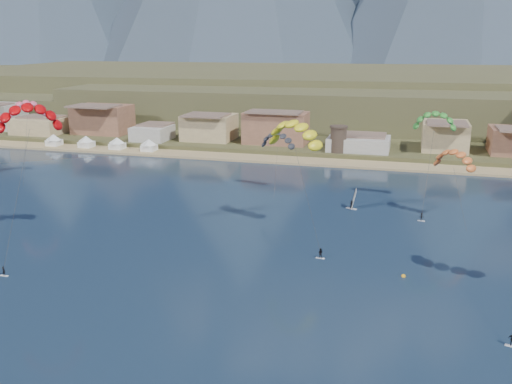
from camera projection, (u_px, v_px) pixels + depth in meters
The scene contains 15 objects.
ground at pixel (195, 321), 77.73m from camera, with size 2400.00×2400.00×0.00m, color #0D1C31.
beach at pixel (318, 162), 176.21m from camera, with size 2200.00×12.00×0.90m.
land at pixel (387, 74), 598.36m from camera, with size 2200.00×900.00×4.00m.
foothills at pixel (403, 96), 285.73m from camera, with size 940.00×210.00×18.00m.
town at pixel (215, 125), 199.24m from camera, with size 400.00×24.00×12.00m.
watchtower at pixel (338, 139), 180.75m from camera, with size 5.82×5.82×8.60m.
beach_tents at pixel (101, 139), 194.76m from camera, with size 43.40×6.40×5.00m.
kitesurfer_red at pixel (28, 113), 99.29m from camera, with size 12.21×19.59×29.06m.
kitesurfer_yellow at pixel (295, 130), 108.64m from camera, with size 15.17×18.64×25.62m.
kitesurfer_green at pixel (435, 118), 125.81m from camera, with size 9.95×15.05×23.94m.
distant_kite_pink at pixel (26, 106), 149.07m from camera, with size 10.24×9.58×23.36m.
distant_kite_dark at pixel (278, 137), 140.42m from camera, with size 9.72×6.60×16.91m.
distant_kite_orange at pixel (455, 156), 117.79m from camera, with size 10.05×8.42×17.18m.
windsurfer at pixel (352, 203), 128.10m from camera, with size 2.85×2.97×4.63m.
buoy at pixel (403, 276), 91.95m from camera, with size 0.69×0.69×0.69m.
Camera 1 is at (26.77, -65.45, 37.82)m, focal length 39.44 mm.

